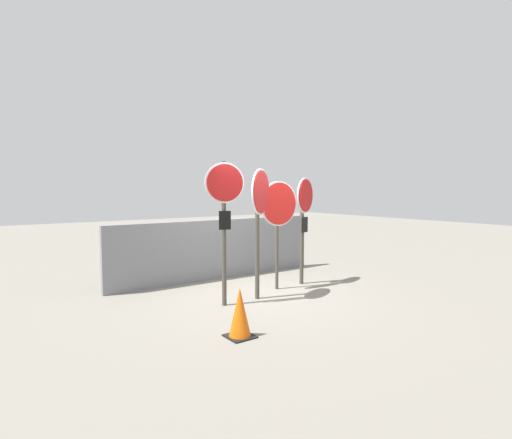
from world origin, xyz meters
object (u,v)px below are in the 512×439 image
Objects in this scene: stop_sign_1 at (260,207)px; stop_sign_2 at (279,210)px; stop_sign_0 at (224,206)px; stop_sign_3 at (304,210)px; traffic_cone_0 at (240,313)px.

stop_sign_1 is 1.10× the size of stop_sign_2.
stop_sign_0 is 1.53m from stop_sign_2.
stop_sign_2 is 0.96× the size of stop_sign_3.
stop_sign_1 reaches higher than traffic_cone_0.
stop_sign_1 is at bearing 45.76° from traffic_cone_0.
stop_sign_1 reaches higher than stop_sign_2.
stop_sign_0 is at bearing 147.84° from stop_sign_1.
stop_sign_2 is at bearing -7.91° from stop_sign_1.
traffic_cone_0 is at bearing -167.44° from stop_sign_1.
stop_sign_3 is at bearing 4.77° from stop_sign_2.
stop_sign_1 is 0.80m from stop_sign_2.
stop_sign_3 is 3.29× the size of traffic_cone_0.
stop_sign_3 is (1.46, 0.40, -0.12)m from stop_sign_1.
stop_sign_1 is 1.51m from stop_sign_3.
stop_sign_0 is 0.76m from stop_sign_1.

